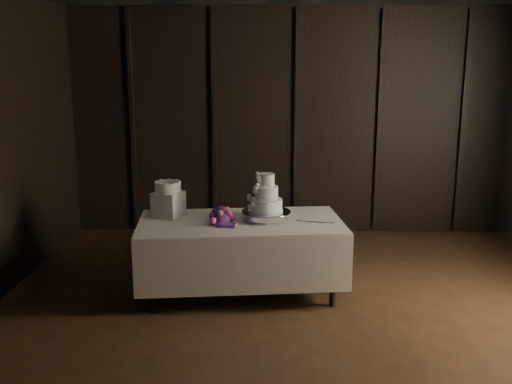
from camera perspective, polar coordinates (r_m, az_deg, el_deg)
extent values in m
cube|color=black|center=(4.73, 5.83, -16.18)|extent=(6.04, 7.04, 0.04)
cube|color=black|center=(7.70, 4.05, 6.97)|extent=(6.04, 0.04, 3.04)
cube|color=beige|center=(5.59, -1.54, -2.95)|extent=(2.08, 1.24, 0.01)
cube|color=white|center=(5.71, -1.52, -6.82)|extent=(1.91, 1.10, 0.71)
cylinder|color=silver|center=(5.60, 1.03, -2.38)|extent=(0.63, 0.63, 0.09)
cylinder|color=white|center=(5.57, 1.03, -1.32)|extent=(0.31, 0.31, 0.13)
cylinder|color=white|center=(5.54, 1.04, -0.06)|extent=(0.23, 0.23, 0.13)
cylinder|color=white|center=(5.52, 1.04, 1.21)|extent=(0.16, 0.16, 0.13)
cube|color=white|center=(5.79, -8.76, -1.20)|extent=(0.34, 0.34, 0.25)
cylinder|color=white|center=(5.75, -8.81, 0.51)|extent=(0.27, 0.27, 0.10)
cube|color=silver|center=(5.55, 5.46, -2.99)|extent=(0.36, 0.13, 0.01)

